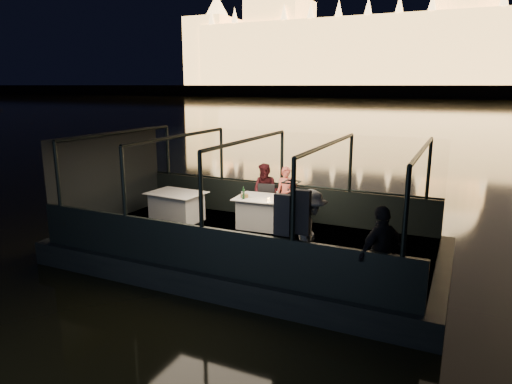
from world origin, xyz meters
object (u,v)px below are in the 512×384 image
at_px(chair_port_left, 263,205).
at_px(dining_table_central, 265,213).
at_px(person_man_maroon, 265,191).
at_px(dining_table_aft, 177,206).
at_px(passenger_stripe, 309,233).
at_px(wine_bottle, 243,193).
at_px(passenger_dark, 381,249).
at_px(chair_port_right, 291,208).
at_px(person_woman_coral, 286,193).
at_px(coat_stand, 291,235).

bearing_deg(chair_port_left, dining_table_central, -75.89).
bearing_deg(person_man_maroon, dining_table_aft, -145.14).
height_order(passenger_stripe, wine_bottle, passenger_stripe).
xyz_separation_m(dining_table_aft, person_man_maroon, (2.03, 1.13, 0.36)).
bearing_deg(chair_port_left, passenger_dark, -58.15).
bearing_deg(chair_port_right, dining_table_central, -124.37).
bearing_deg(person_woman_coral, passenger_stripe, -80.61).
distance_m(dining_table_aft, chair_port_left, 2.26).
bearing_deg(wine_bottle, dining_table_aft, -177.97).
height_order(chair_port_right, wine_bottle, wine_bottle).
relative_size(dining_table_aft, wine_bottle, 4.59).
relative_size(chair_port_left, chair_port_right, 1.08).
height_order(chair_port_left, passenger_stripe, passenger_stripe).
bearing_deg(dining_table_central, passenger_dark, -39.87).
bearing_deg(coat_stand, passenger_dark, 2.18).
height_order(person_man_maroon, passenger_dark, passenger_dark).
distance_m(dining_table_central, passenger_dark, 4.29).
distance_m(dining_table_central, coat_stand, 3.32).
bearing_deg(person_man_maroon, chair_port_right, -12.43).
bearing_deg(passenger_stripe, chair_port_left, 21.87).
height_order(chair_port_left, passenger_dark, passenger_dark).
height_order(dining_table_aft, chair_port_left, chair_port_left).
bearing_deg(chair_port_right, chair_port_left, -166.24).
bearing_deg(person_woman_coral, chair_port_right, -67.64).
bearing_deg(dining_table_aft, passenger_dark, -22.45).
bearing_deg(person_woman_coral, coat_stand, -86.24).
distance_m(coat_stand, passenger_stripe, 0.44).
distance_m(person_woman_coral, passenger_stripe, 3.56).
bearing_deg(chair_port_left, person_woman_coral, 10.84).
distance_m(passenger_stripe, wine_bottle, 3.16).
height_order(dining_table_aft, wine_bottle, wine_bottle).
height_order(dining_table_aft, chair_port_right, chair_port_right).
bearing_deg(coat_stand, person_woman_coral, 112.38).
height_order(chair_port_right, passenger_dark, passenger_dark).
xyz_separation_m(dining_table_aft, person_woman_coral, (2.62, 1.13, 0.36)).
bearing_deg(chair_port_right, dining_table_aft, -149.46).
distance_m(coat_stand, wine_bottle, 3.26).
bearing_deg(coat_stand, dining_table_aft, 149.62).
height_order(coat_stand, passenger_dark, coat_stand).
height_order(dining_table_aft, person_man_maroon, person_man_maroon).
distance_m(coat_stand, person_man_maroon, 4.06).
height_order(chair_port_left, chair_port_right, chair_port_left).
xyz_separation_m(dining_table_central, passenger_dark, (3.27, -2.73, 0.47)).
xyz_separation_m(chair_port_right, coat_stand, (1.21, -3.24, 0.45)).
distance_m(person_man_maroon, passenger_dark, 4.98).
xyz_separation_m(chair_port_left, wine_bottle, (-0.17, -0.79, 0.47)).
relative_size(dining_table_central, chair_port_right, 1.64).
xyz_separation_m(chair_port_left, person_woman_coral, (0.53, 0.27, 0.30)).
relative_size(dining_table_aft, passenger_dark, 0.89).
bearing_deg(chair_port_right, passenger_dark, -35.21).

